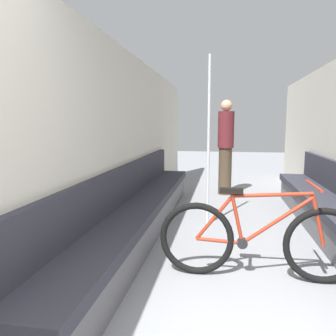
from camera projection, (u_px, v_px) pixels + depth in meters
The scene contains 5 objects.
wall_left at pixel (121, 142), 4.00m from camera, with size 0.10×9.29×2.23m, color beige.
bench_seat_row_left at pixel (140, 213), 3.91m from camera, with size 0.48×4.91×0.85m.
bicycle at pixel (258, 240), 2.82m from camera, with size 1.72×0.46×0.85m.
grab_pole_near at pixel (208, 144), 4.27m from camera, with size 0.08×0.08×2.21m.
passenger_standing at pixel (226, 146), 6.16m from camera, with size 0.30×0.30×1.78m.
Camera 1 is at (-0.16, -0.81, 1.35)m, focal length 35.00 mm.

